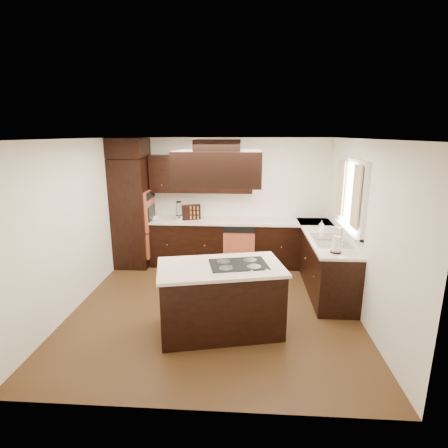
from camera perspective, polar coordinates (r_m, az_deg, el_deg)
The scene contains 30 objects.
floor at distance 5.52m, azimuth -1.47°, elevation -13.31°, with size 4.20×4.20×0.02m, color brown.
ceiling at distance 4.89m, azimuth -1.67°, elevation 13.84°, with size 4.20×4.20×0.02m, color white.
wall_back at distance 7.11m, azimuth -0.03°, elevation 3.83°, with size 4.20×0.02×2.50m, color white.
wall_front at distance 3.09m, azimuth -5.16°, elevation -10.80°, with size 4.20×0.02×2.50m, color white.
wall_left at distance 5.65m, azimuth -23.39°, elevation -0.18°, with size 0.02×4.20×2.50m, color white.
wall_right at distance 5.31m, azimuth 21.77°, elevation -0.92°, with size 0.02×4.20×2.50m, color white.
oven_column at distance 7.10m, azimuth -14.70°, elevation 1.77°, with size 0.65×0.75×2.12m, color black.
wall_oven_face at distance 6.98m, azimuth -12.00°, elevation 2.23°, with size 0.05×0.62×0.78m, color #CC5D3C.
base_cabinets_back at distance 7.01m, azimuth 0.10°, elevation -3.16°, with size 2.93×0.60×0.88m, color black.
base_cabinets_right at distance 6.29m, azimuth 15.91°, elevation -5.84°, with size 0.60×2.40×0.88m, color black.
countertop_back at distance 6.87m, azimuth 0.09°, elevation 0.46°, with size 2.93×0.63×0.04m, color #F5DCCA.
countertop_right at distance 6.15m, azimuth 16.07°, elevation -1.81°, with size 0.63×2.40×0.04m, color #F5DCCA.
upper_cabinets at distance 6.89m, azimuth -3.73°, elevation 8.17°, with size 2.00×0.34×0.72m, color black.
dishwasher_front at distance 6.73m, azimuth 2.44°, elevation -4.33°, with size 0.60×0.05×0.72m, color #CC5D3C.
window_frame at distance 5.73m, azimuth 20.11°, elevation 4.41°, with size 0.06×1.32×1.12m, color white.
window_pane at distance 5.73m, azimuth 20.38°, elevation 4.40°, with size 0.00×1.20×1.00m, color white.
curtain_left at distance 5.30m, azimuth 20.77°, elevation 4.16°, with size 0.02×0.34×0.90m, color #F6ECC1.
curtain_right at distance 6.10m, azimuth 18.53°, elevation 5.59°, with size 0.02×0.34×0.90m, color #F6ECC1.
sink_rim at distance 5.82m, azimuth 16.94°, elevation -2.55°, with size 0.52×0.84×0.01m, color silver.
island at distance 4.72m, azimuth -0.56°, elevation -12.26°, with size 1.55×0.85×0.88m, color black.
island_top at distance 4.53m, azimuth -0.58°, elevation -7.06°, with size 1.61×0.90×0.04m, color #F5DCCA.
cooktop at distance 4.56m, azimuth 2.36°, elevation -6.58°, with size 0.73×0.49×0.01m, color black.
range_hood at distance 4.35m, azimuth -0.98°, elevation 9.14°, with size 1.05×0.72×0.42m, color black.
hood_duct at distance 4.33m, azimuth -1.00°, elevation 12.76°, with size 0.55×0.50×0.13m, color black.
blender_base at distance 6.89m, azimuth -7.32°, elevation 0.99°, with size 0.15×0.15×0.10m, color silver.
blender_pitcher at distance 6.86m, azimuth -7.37°, elevation 2.45°, with size 0.13×0.13×0.26m, color silver.
spice_rack at distance 6.91m, azimuth -5.37°, elevation 1.93°, with size 0.36×0.09×0.30m, color black.
mixing_bowl at distance 7.02m, azimuth -11.15°, elevation 0.89°, with size 0.22×0.22×0.05m, color white.
soap_bottle at distance 6.35m, azimuth 15.62°, elevation -0.25°, with size 0.08×0.08×0.18m, color white.
paper_towel at distance 5.21m, azimuth 17.87°, elevation -3.22°, with size 0.11×0.11×0.25m, color white.
Camera 1 is at (0.45, -4.87, 2.57)m, focal length 28.00 mm.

